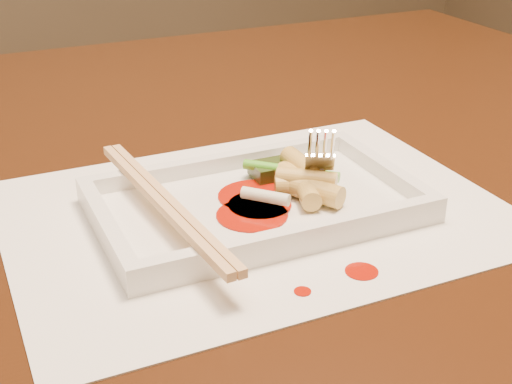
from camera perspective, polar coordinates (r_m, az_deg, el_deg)
name	(u,v)px	position (r m, az deg, el deg)	size (l,w,h in m)	color
table	(131,250)	(0.75, -10.00, -4.57)	(1.40, 0.90, 0.75)	black
placemat	(256,212)	(0.59, 0.00, -1.64)	(0.40, 0.30, 0.00)	white
sauce_splatter_a	(362,271)	(0.51, 8.45, -6.29)	(0.02, 0.02, 0.00)	#A41304
sauce_splatter_b	(303,291)	(0.49, 3.74, -7.94)	(0.01, 0.01, 0.00)	#A41304
plate_base	(256,207)	(0.59, 0.00, -1.23)	(0.26, 0.16, 0.01)	white
plate_rim_far	(222,162)	(0.64, -2.74, 2.39)	(0.26, 0.01, 0.01)	white
plate_rim_near	(298,236)	(0.52, 3.37, -3.54)	(0.26, 0.01, 0.01)	white
plate_rim_left	(106,226)	(0.55, -11.91, -2.64)	(0.01, 0.14, 0.01)	white
plate_rim_right	(384,169)	(0.64, 10.20, 1.78)	(0.01, 0.14, 0.01)	white
veg_piece	(273,169)	(0.63, 1.40, 1.84)	(0.04, 0.03, 0.01)	black
scallion_white	(266,196)	(0.57, 0.77, -0.35)	(0.01, 0.01, 0.04)	#EAEACC
scallion_green	(291,171)	(0.61, 2.81, 1.72)	(0.01, 0.01, 0.09)	#3EA119
chopstick_a	(159,203)	(0.55, -7.78, -0.85)	(0.01, 0.24, 0.01)	#DFAB6F
chopstick_b	(169,201)	(0.55, -6.99, -0.70)	(0.01, 0.24, 0.01)	#DFAB6F
fork	(323,99)	(0.60, 5.42, 7.41)	(0.09, 0.10, 0.14)	silver
sauce_blob_0	(260,205)	(0.58, 0.30, -1.04)	(0.05, 0.05, 0.00)	#A41304
sauce_blob_1	(252,215)	(0.56, -0.32, -1.84)	(0.06, 0.06, 0.00)	#A41304
sauce_blob_2	(255,196)	(0.59, -0.11, -0.31)	(0.06, 0.06, 0.00)	#A41304
rice_cake_0	(306,188)	(0.59, 3.99, 0.28)	(0.02, 0.02, 0.05)	#DBC366
rice_cake_1	(299,180)	(0.60, 3.44, 1.00)	(0.02, 0.02, 0.05)	#DBC366
rice_cake_2	(307,179)	(0.59, 4.07, 1.04)	(0.02, 0.02, 0.05)	#DBC366
rice_cake_3	(294,175)	(0.61, 3.07, 1.35)	(0.02, 0.02, 0.04)	#DBC366
rice_cake_4	(305,184)	(0.59, 3.93, 0.62)	(0.02, 0.02, 0.05)	#DBC366
rice_cake_5	(302,166)	(0.61, 3.74, 2.11)	(0.02, 0.02, 0.05)	#DBC366
rice_cake_6	(315,191)	(0.58, 4.78, 0.08)	(0.02, 0.02, 0.05)	#DBC366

